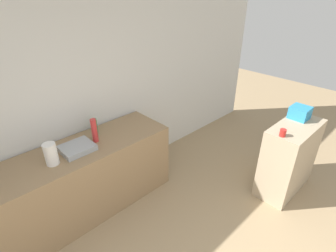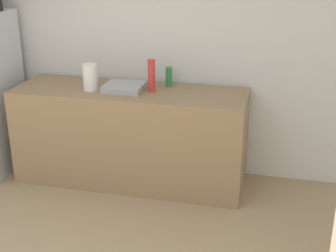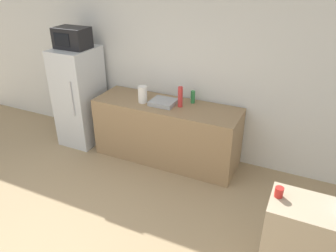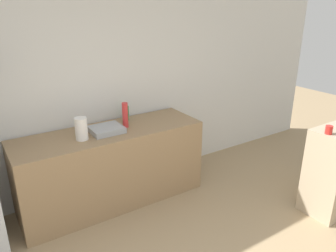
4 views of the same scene
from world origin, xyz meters
name	(u,v)px [view 2 (image 2 of 4)]	position (x,y,z in m)	size (l,w,h in m)	color
wall_back	(112,34)	(0.00, 2.87, 1.30)	(8.00, 0.06, 2.60)	silver
counter	(131,136)	(0.29, 2.48, 0.44)	(2.09, 0.67, 0.88)	#937551
sink_basin	(124,87)	(0.25, 2.46, 0.91)	(0.34, 0.30, 0.06)	#9EA3A8
bottle_tall	(152,76)	(0.49, 2.49, 1.02)	(0.07, 0.07, 0.29)	red
bottle_short	(169,77)	(0.60, 2.69, 0.97)	(0.06, 0.06, 0.18)	#2D7F42
paper_towel_roll	(90,77)	(-0.05, 2.41, 1.00)	(0.13, 0.13, 0.24)	white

